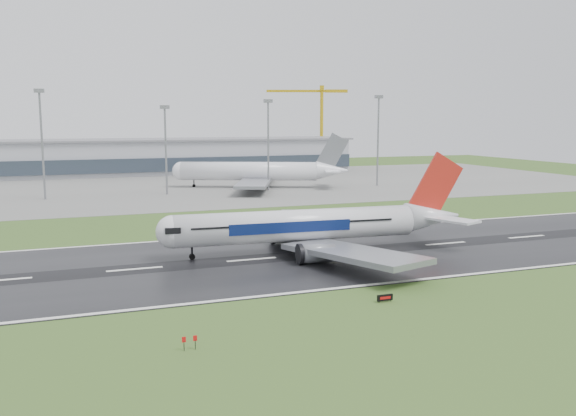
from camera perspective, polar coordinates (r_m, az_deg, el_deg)
name	(u,v)px	position (r m, az deg, el deg)	size (l,w,h in m)	color
ground	(135,270)	(102.12, -14.31, -5.68)	(520.00, 520.00, 0.00)	#31501D
runway	(135,269)	(102.11, -14.31, -5.65)	(400.00, 45.00, 0.10)	black
apron	(96,189)	(225.25, -17.69, 1.73)	(400.00, 130.00, 0.08)	slate
terminal	(89,158)	(284.40, -18.34, 4.50)	(240.00, 36.00, 15.00)	#9799A2
main_airliner	(318,205)	(110.59, 2.87, 0.25)	(58.61, 55.82, 17.31)	silver
parked_airliner	(256,161)	(218.62, -3.02, 4.44)	(64.87, 60.39, 19.01)	white
tower_crane	(322,126)	(325.62, 3.20, 7.77)	(43.15, 2.35, 42.73)	#C1990F
runway_sign	(385,298)	(82.84, 9.16, -8.42)	(2.30, 0.26, 1.04)	black
floodmast_2	(42,147)	(199.01, -22.24, 5.38)	(0.64, 0.64, 32.49)	gray
floodmast_3	(166,152)	(201.38, -11.49, 5.20)	(0.64, 0.64, 27.91)	gray
floodmast_4	(268,147)	(209.65, -1.88, 5.80)	(0.64, 0.64, 30.22)	gray
floodmast_5	(378,143)	(226.81, 8.51, 6.15)	(0.64, 0.64, 32.23)	gray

